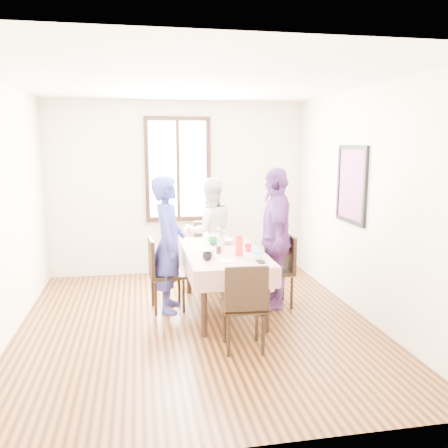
{
  "coord_description": "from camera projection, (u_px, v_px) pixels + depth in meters",
  "views": [
    {
      "loc": [
        -0.62,
        -5.03,
        2.05
      ],
      "look_at": [
        0.38,
        0.33,
        1.1
      ],
      "focal_mm": 37.12,
      "sensor_mm": 36.0,
      "label": 1
    }
  ],
  "objects": [
    {
      "name": "back_wall",
      "position": [
        178.0,
        189.0,
        7.28
      ],
      "size": [
        4.0,
        0.0,
        4.0
      ],
      "primitive_type": "plane",
      "rotation": [
        1.57,
        0.0,
        0.0
      ],
      "color": "beige",
      "rests_on": "ground"
    },
    {
      "name": "butter_tub",
      "position": [
        258.0,
        255.0,
        5.26
      ],
      "size": [
        0.13,
        0.13,
        0.07
      ],
      "primitive_type": "cylinder",
      "color": "white",
      "rests_on": "tablecloth"
    },
    {
      "name": "plate_far",
      "position": [
        215.0,
        239.0,
        6.26
      ],
      "size": [
        0.2,
        0.2,
        0.01
      ],
      "primitive_type": "cylinder",
      "color": "white",
      "rests_on": "tablecloth"
    },
    {
      "name": "chair_near",
      "position": [
        243.0,
        306.0,
        4.62
      ],
      "size": [
        0.45,
        0.45,
        0.91
      ],
      "primitive_type": "cube",
      "rotation": [
        0.0,
        0.0,
        -0.07
      ],
      "color": "black",
      "rests_on": "ground"
    },
    {
      "name": "person_left",
      "position": [
        168.0,
        244.0,
        5.66
      ],
      "size": [
        0.47,
        0.66,
        1.67
      ],
      "primitive_type": "imported",
      "rotation": [
        0.0,
        0.0,
        1.44
      ],
      "color": "navy",
      "rests_on": "ground"
    },
    {
      "name": "plate_left",
      "position": [
        202.0,
        249.0,
        5.68
      ],
      "size": [
        0.2,
        0.2,
        0.01
      ],
      "primitive_type": "cylinder",
      "color": "white",
      "rests_on": "tablecloth"
    },
    {
      "name": "person_right",
      "position": [
        274.0,
        238.0,
        5.79
      ],
      "size": [
        0.65,
        1.1,
        1.77
      ],
      "primitive_type": "imported",
      "rotation": [
        0.0,
        0.0,
        -1.8
      ],
      "color": "#5F3278",
      "rests_on": "ground"
    },
    {
      "name": "tablecloth",
      "position": [
        223.0,
        251.0,
        5.64
      ],
      "size": [
        0.93,
        1.74,
        0.01
      ],
      "primitive_type": "cube",
      "color": "#5D100C",
      "rests_on": "dining_table"
    },
    {
      "name": "mug_black",
      "position": [
        207.0,
        257.0,
        5.17
      ],
      "size": [
        0.14,
        0.14,
        0.09
      ],
      "primitive_type": "imported",
      "rotation": [
        0.0,
        0.0,
        0.27
      ],
      "color": "black",
      "rests_on": "tablecloth"
    },
    {
      "name": "juice_carton",
      "position": [
        239.0,
        245.0,
        5.38
      ],
      "size": [
        0.08,
        0.08,
        0.25
      ],
      "primitive_type": "cube",
      "color": "red",
      "rests_on": "tablecloth"
    },
    {
      "name": "plate_near",
      "position": [
        227.0,
        261.0,
        5.12
      ],
      "size": [
        0.2,
        0.2,
        0.01
      ],
      "primitive_type": "cylinder",
      "color": "white",
      "rests_on": "tablecloth"
    },
    {
      "name": "butter_lid",
      "position": [
        258.0,
        252.0,
        5.26
      ],
      "size": [
        0.12,
        0.12,
        0.01
      ],
      "primitive_type": "cylinder",
      "color": "blue",
      "rests_on": "butter_tub"
    },
    {
      "name": "dining_table",
      "position": [
        223.0,
        281.0,
        5.71
      ],
      "size": [
        0.81,
        1.62,
        0.75
      ],
      "primitive_type": "cube",
      "color": "black",
      "rests_on": "ground"
    },
    {
      "name": "window_frame",
      "position": [
        178.0,
        169.0,
        7.21
      ],
      "size": [
        1.02,
        0.06,
        1.62
      ],
      "primitive_type": "cube",
      "color": "black",
      "rests_on": "back_wall"
    },
    {
      "name": "chair_right",
      "position": [
        275.0,
        271.0,
        5.87
      ],
      "size": [
        0.42,
        0.42,
        0.91
      ],
      "primitive_type": "cube",
      "rotation": [
        0.0,
        0.0,
        1.58
      ],
      "color": "black",
      "rests_on": "ground"
    },
    {
      "name": "plate_right",
      "position": [
        245.0,
        248.0,
        5.77
      ],
      "size": [
        0.2,
        0.2,
        0.01
      ],
      "primitive_type": "cylinder",
      "color": "white",
      "rests_on": "tablecloth"
    },
    {
      "name": "right_wall",
      "position": [
        364.0,
        204.0,
        5.46
      ],
      "size": [
        0.0,
        4.5,
        4.5
      ],
      "primitive_type": "plane",
      "rotation": [
        1.57,
        0.0,
        -1.57
      ],
      "color": "beige",
      "rests_on": "ground"
    },
    {
      "name": "serving_bowl",
      "position": [
        224.0,
        241.0,
        6.04
      ],
      "size": [
        0.25,
        0.25,
        0.06
      ],
      "primitive_type": "imported",
      "rotation": [
        0.0,
        0.0,
        -0.07
      ],
      "color": "white",
      "rests_on": "tablecloth"
    },
    {
      "name": "jam_jar",
      "position": [
        219.0,
        250.0,
        5.5
      ],
      "size": [
        0.06,
        0.06,
        0.08
      ],
      "primitive_type": "cylinder",
      "color": "black",
      "rests_on": "tablecloth"
    },
    {
      "name": "art_poster",
      "position": [
        352.0,
        185.0,
        5.71
      ],
      "size": [
        0.04,
        0.76,
        0.96
      ],
      "primitive_type": "cube",
      "color": "red",
      "rests_on": "right_wall"
    },
    {
      "name": "smartphone",
      "position": [
        261.0,
        262.0,
        5.09
      ],
      "size": [
        0.08,
        0.16,
        0.01
      ],
      "primitive_type": "cube",
      "color": "black",
      "rests_on": "tablecloth"
    },
    {
      "name": "mug_flag",
      "position": [
        248.0,
        248.0,
        5.6
      ],
      "size": [
        0.13,
        0.13,
        0.09
      ],
      "primitive_type": "imported",
      "rotation": [
        0.0,
        0.0,
        0.78
      ],
      "color": "red",
      "rests_on": "tablecloth"
    },
    {
      "name": "person_far",
      "position": [
        210.0,
        232.0,
        6.7
      ],
      "size": [
        0.84,
        0.7,
        1.57
      ],
      "primitive_type": "imported",
      "rotation": [
        0.0,
        0.0,
        3.29
      ],
      "color": "silver",
      "rests_on": "ground"
    },
    {
      "name": "ground",
      "position": [
        197.0,
        324.0,
        5.34
      ],
      "size": [
        4.5,
        4.5,
        0.0
      ],
      "primitive_type": "plane",
      "color": "black",
      "rests_on": "ground"
    },
    {
      "name": "chair_far",
      "position": [
        210.0,
        254.0,
        6.77
      ],
      "size": [
        0.43,
        0.43,
        0.91
      ],
      "primitive_type": "cube",
      "rotation": [
        0.0,
        0.0,
        3.12
      ],
      "color": "black",
      "rests_on": "ground"
    },
    {
      "name": "window_pane",
      "position": [
        178.0,
        169.0,
        7.22
      ],
      "size": [
        0.9,
        0.02,
        1.5
      ],
      "primitive_type": "cube",
      "color": "white",
      "rests_on": "back_wall"
    },
    {
      "name": "flower_vase",
      "position": [
        221.0,
        243.0,
        5.67
      ],
      "size": [
        0.08,
        0.08,
        0.16
      ],
      "primitive_type": "cylinder",
      "color": "silver",
      "rests_on": "tablecloth"
    },
    {
      "name": "drinking_glass",
      "position": [
        212.0,
        253.0,
        5.33
      ],
      "size": [
        0.06,
        0.06,
        0.09
      ],
      "primitive_type": "cylinder",
      "color": "silver",
      "rests_on": "tablecloth"
    },
    {
      "name": "chair_left",
      "position": [
        167.0,
        274.0,
        5.72
      ],
      "size": [
        0.45,
        0.45,
        0.91
      ],
      "primitive_type": "cube",
      "rotation": [
        0.0,
        0.0,
        -1.5
      ],
      "color": "black",
      "rests_on": "ground"
    },
    {
      "name": "flower_bunch",
      "position": [
        221.0,
        233.0,
        5.65
      ],
      "size": [
        0.09,
        0.09,
        0.1
      ],
      "primitive_type": null,
      "color": "yellow",
      "rests_on": "flower_vase"
    },
    {
      "name": "mug_green",
      "position": [
        213.0,
        241.0,
        5.97
      ],
      "size": [
        0.16,
        0.16,
        0.09
      ],
      "primitive_type": "imported",
      "rotation": [
        0.0,
        0.0,
        -0.42
      ],
      "color": "#0C7226",
      "rests_on": "tablecloth"
    }
  ]
}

